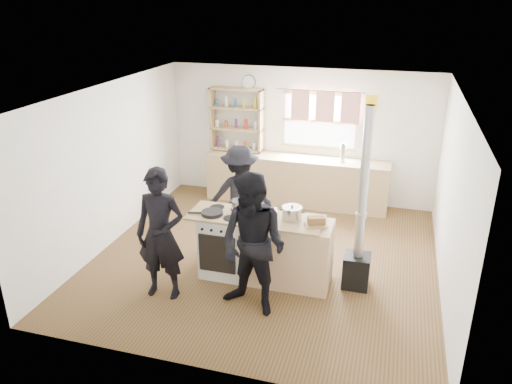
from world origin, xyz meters
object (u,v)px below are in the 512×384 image
flue_heater (359,243)px  person_far (240,194)px  thermos (343,153)px  person_near_right (253,245)px  cooking_island (265,248)px  bread_board (316,222)px  skillet_greens (212,213)px  stockpot_stove (239,205)px  roast_tray (265,212)px  stockpot_counter (292,213)px  person_near_left (161,234)px

flue_heater → person_far: size_ratio=1.58×
thermos → person_near_right: person_near_right is taller
flue_heater → cooking_island: bearing=-173.1°
bread_board → flue_heater: flue_heater is taller
skillet_greens → person_far: person_far is taller
stockpot_stove → person_far: (-0.27, 0.88, -0.21)m
roast_tray → stockpot_counter: 0.39m
person_near_right → cooking_island: bearing=111.0°
thermos → person_near_left: bearing=-118.0°
cooking_island → roast_tray: bearing=113.7°
thermos → stockpot_counter: size_ratio=1.18×
bread_board → person_near_left: bearing=-159.4°
stockpot_counter → cooking_island: bearing=-172.2°
roast_tray → stockpot_stove: stockpot_stove is taller
cooking_island → stockpot_stove: stockpot_stove is taller
roast_tray → person_near_left: person_near_left is taller
stockpot_counter → person_near_left: size_ratio=0.15×
stockpot_stove → person_near_right: person_near_right is taller
thermos → skillet_greens: (-1.41, -2.88, -0.10)m
person_near_left → thermos: bearing=58.1°
roast_tray → stockpot_stove: bearing=169.3°
skillet_greens → person_near_left: size_ratio=0.21×
bread_board → person_near_left: person_near_left is taller
cooking_island → person_near_right: person_near_right is taller
cooking_island → person_far: person_far is taller
stockpot_stove → person_near_right: (0.48, -0.91, -0.10)m
cooking_island → flue_heater: bearing=6.9°
cooking_island → person_near_right: bearing=-86.3°
person_near_left → bread_board: bearing=16.7°
stockpot_counter → flue_heater: (0.89, 0.10, -0.36)m
person_far → skillet_greens: bearing=72.6°
roast_tray → person_near_right: bearing=-84.4°
person_near_right → person_far: 1.95m
roast_tray → bread_board: (0.73, -0.12, 0.01)m
person_near_left → person_far: 1.86m
bread_board → stockpot_counter: bearing=164.4°
skillet_greens → stockpot_counter: 1.09m
skillet_greens → person_near_left: bearing=-125.4°
thermos → cooking_island: bearing=-104.0°
skillet_greens → stockpot_counter: (1.07, 0.15, 0.06)m
person_near_left → person_near_right: person_near_right is taller
stockpot_stove → stockpot_counter: stockpot_counter is taller
flue_heater → person_near_left: bearing=-159.6°
person_far → cooking_island: bearing=108.0°
thermos → person_near_right: 3.59m
flue_heater → person_near_left: (-2.43, -0.90, 0.22)m
person_near_left → person_near_right: size_ratio=0.97×
skillet_greens → stockpot_stove: size_ratio=1.78×
roast_tray → bread_board: bearing=-9.7°
stockpot_counter → person_far: 1.45m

